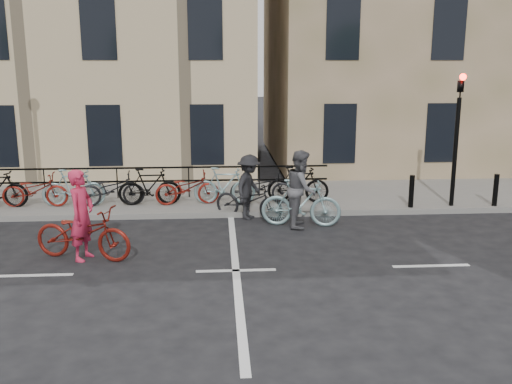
{
  "coord_description": "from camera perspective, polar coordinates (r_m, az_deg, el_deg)",
  "views": [
    {
      "loc": [
        -0.33,
        -10.77,
        4.06
      ],
      "look_at": [
        0.56,
        2.25,
        1.1
      ],
      "focal_mm": 40.0,
      "sensor_mm": 36.0,
      "label": 1
    }
  ],
  "objects": [
    {
      "name": "cyclist_dark",
      "position": [
        15.08,
        -0.7,
        -0.19
      ],
      "size": [
        2.02,
        1.52,
        1.72
      ],
      "rotation": [
        0.0,
        0.0,
        1.07
      ],
      "color": "black",
      "rests_on": "ground"
    },
    {
      "name": "parked_bikes",
      "position": [
        16.37,
        -12.54,
        0.43
      ],
      "size": [
        11.45,
        1.23,
        1.05
      ],
      "color": "black",
      "rests_on": "sidewalk"
    },
    {
      "name": "ground",
      "position": [
        11.52,
        -2.02,
        -7.88
      ],
      "size": [
        120.0,
        120.0,
        0.0
      ],
      "primitive_type": "plane",
      "color": "black",
      "rests_on": "ground"
    },
    {
      "name": "cyclist_pink",
      "position": [
        12.52,
        -16.95,
        -3.52
      ],
      "size": [
        2.29,
        1.36,
        1.92
      ],
      "rotation": [
        0.0,
        0.0,
        1.27
      ],
      "color": "maroon",
      "rests_on": "ground"
    },
    {
      "name": "traffic_light",
      "position": [
        16.54,
        19.51,
        6.47
      ],
      "size": [
        0.18,
        0.3,
        3.9
      ],
      "color": "black",
      "rests_on": "sidewalk"
    },
    {
      "name": "bollard_east",
      "position": [
        16.31,
        15.28,
        0.07
      ],
      "size": [
        0.14,
        0.14,
        0.9
      ],
      "primitive_type": "cylinder",
      "color": "black",
      "rests_on": "sidewalk"
    },
    {
      "name": "bollard_west",
      "position": [
        17.24,
        22.84,
        0.19
      ],
      "size": [
        0.14,
        0.14,
        0.9
      ],
      "primitive_type": "cylinder",
      "color": "black",
      "rests_on": "sidewalk"
    },
    {
      "name": "building_east",
      "position": [
        25.62,
        18.3,
        16.84
      ],
      "size": [
        14.0,
        10.0,
        12.0
      ],
      "primitive_type": "cube",
      "color": "#877651",
      "rests_on": "sidewalk"
    },
    {
      "name": "cyclist_grey",
      "position": [
        14.4,
        4.54,
        -0.4
      ],
      "size": [
        2.09,
        1.07,
        1.95
      ],
      "rotation": [
        0.0,
        0.0,
        1.39
      ],
      "color": "#80A4A7",
      "rests_on": "ground"
    },
    {
      "name": "sidewalk",
      "position": [
        17.63,
        -15.8,
        -0.78
      ],
      "size": [
        46.0,
        4.0,
        0.15
      ],
      "primitive_type": "cube",
      "color": "slate",
      "rests_on": "ground"
    }
  ]
}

